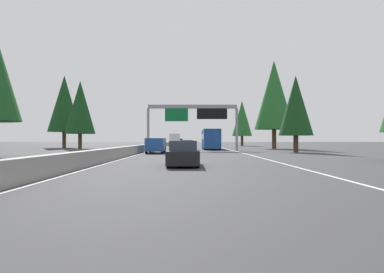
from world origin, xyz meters
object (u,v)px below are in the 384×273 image
Objects in this scene: minivan_distant_b at (156,145)px; conifer_right_mid at (274,95)px; conifer_left_near at (80,107)px; pickup_mid_center at (180,141)px; sedan_near_center at (184,154)px; conifer_right_far at (242,118)px; sedan_mid_right at (180,142)px; box_truck_distant_a at (175,139)px; bus_near_right at (211,138)px; sedan_far_center at (188,145)px; sign_gantry_overhead at (194,114)px; conifer_right_near at (296,106)px; conifer_left_mid at (64,104)px.

conifer_right_mid is at bearing -44.07° from minivan_distant_b.
pickup_mid_center is at bearing -11.57° from conifer_left_near.
sedan_near_center is 66.20m from conifer_right_far.
conifer_right_mid reaches higher than pickup_mid_center.
box_truck_distant_a is at bearing 179.65° from sedan_mid_right.
bus_near_right is at bearing -97.44° from conifer_left_near.
conifer_left_near is at bearing 166.88° from sedan_mid_right.
conifer_right_far is (33.73, -12.77, 5.96)m from sedan_far_center.
sign_gantry_overhead reaches higher than sedan_mid_right.
conifer_right_near is (-47.09, -16.56, 3.98)m from box_truck_distant_a.
sign_gantry_overhead is 38.13m from conifer_right_far.
conifer_right_mid is (37.97, -14.20, 8.26)m from sedan_near_center.
sign_gantry_overhead is 1.49× the size of box_truck_distant_a.
conifer_left_near reaches higher than bus_near_right.
minivan_distant_b is at bearing -142.46° from conifer_left_near.
bus_near_right is at bearing 101.42° from conifer_right_mid.
minivan_distant_b is (19.63, 3.56, 0.27)m from sedan_near_center.
conifer_left_near is (-70.87, 14.51, 6.02)m from pickup_mid_center.
sign_gantry_overhead is 1.11× the size of conifer_left_near.
conifer_left_near is at bearing -142.71° from conifer_left_mid.
sedan_mid_right is (82.32, -0.12, -0.27)m from minivan_distant_b.
pickup_mid_center is 0.38× the size of conifer_right_mid.
conifer_left_mid is at bearing 163.07° from pickup_mid_center.
box_truck_distant_a is 0.58× the size of conifer_right_mid.
conifer_right_near is (21.54, -12.92, 4.91)m from sedan_near_center.
sedan_near_center is 0.33× the size of conifer_left_mid.
conifer_left_mid reaches higher than sedan_far_center.
conifer_right_far is at bearing -156.54° from sedan_mid_right.
sign_gantry_overhead is at bearing -173.69° from box_truck_distant_a.
minivan_distant_b is 0.59× the size of box_truck_distant_a.
sedan_far_center is at bearing 116.20° from conifer_right_mid.
conifer_right_far is 0.81× the size of conifer_left_mid.
conifer_right_far is (64.69, -12.73, 5.96)m from sedan_near_center.
conifer_right_far is 40.89m from conifer_left_mid.
conifer_left_near reaches higher than box_truck_distant_a.
bus_near_right is at bearing -23.66° from minivan_distant_b.
conifer_right_near is 0.68× the size of conifer_left_mid.
pickup_mid_center is (89.89, 0.12, -0.04)m from minivan_distant_b.
conifer_left_mid is (-23.34, 19.59, 6.62)m from box_truck_distant_a.
sedan_near_center and sedan_far_center have the same top height.
sedan_mid_right is 7.59m from pickup_mid_center.
box_truck_distant_a is 1.93× the size of sedan_mid_right.
bus_near_right is at bearing -109.48° from conifer_left_mid.
conifer_right_mid is at bearing -149.80° from box_truck_distant_a.
sedan_mid_right is at bearing 23.46° from conifer_right_far.
sedan_far_center is 71.06m from sedan_mid_right.
minivan_distant_b is 33.14m from conifer_left_mid.
conifer_left_mid is at bearing 78.95° from conifer_right_mid.
conifer_left_near reaches higher than sedan_mid_right.
bus_near_right is (7.31, -2.73, -3.35)m from sign_gantry_overhead.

